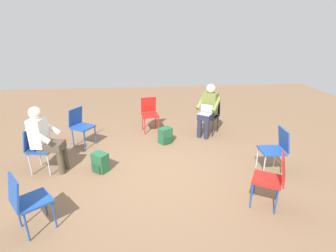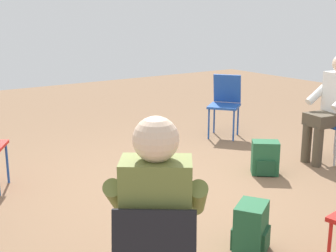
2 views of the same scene
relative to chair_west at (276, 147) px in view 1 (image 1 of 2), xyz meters
name	(u,v)px [view 1 (image 1 of 2)]	position (x,y,z in m)	size (l,w,h in m)	color
ground_plane	(159,171)	(2.09, -0.22, -0.50)	(14.00, 14.00, 0.00)	brown
chair_west	(276,147)	(0.00, 0.00, 0.00)	(0.46, 0.42, 0.85)	#1E4799
chair_southeast	(80,124)	(3.73, -1.54, 0.00)	(0.58, 0.56, 0.85)	#1E4799
chair_northeast	(26,199)	(3.84, 1.11, 0.00)	(0.58, 0.58, 0.85)	#1E4799
chair_southwest	(210,113)	(0.70, -1.98, 0.00)	(0.57, 0.58, 0.85)	black
chair_east	(37,146)	(4.26, -0.46, 0.00)	(0.49, 0.45, 0.85)	#1E4799
chair_south	(149,112)	(2.19, -2.24, 0.00)	(0.46, 0.49, 0.85)	red
chair_northwest	(273,177)	(0.51, 0.92, 0.00)	(0.57, 0.56, 0.85)	red
person_with_laptop	(208,107)	(0.80, -1.84, 0.20)	(0.63, 0.64, 1.24)	#23283D
person_in_white	(45,136)	(4.10, -0.44, 0.20)	(0.56, 0.54, 1.24)	#4C4233
backpack_near_laptop_user	(165,136)	(1.86, -1.45, -0.34)	(0.34, 0.32, 0.36)	#235B38
backpack_by_empty_chair	(101,163)	(3.16, -0.33, -0.34)	(0.34, 0.33, 0.36)	#235B38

